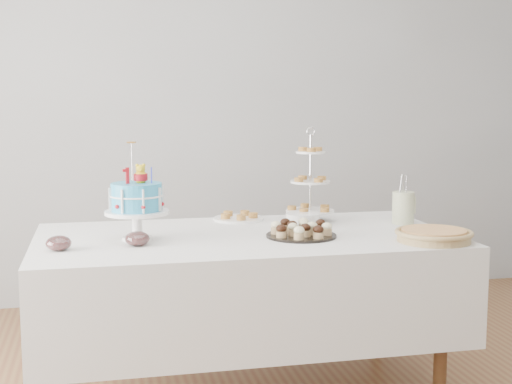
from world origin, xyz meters
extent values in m
cube|color=#939598|center=(0.00, 2.00, 1.35)|extent=(5.00, 0.04, 2.70)
cube|color=silver|center=(0.00, 0.30, 0.55)|extent=(1.92, 1.02, 0.45)
cylinder|color=#502D1B|center=(-0.82, -0.07, 0.34)|extent=(0.06, 0.06, 0.67)
cylinder|color=#502D1B|center=(0.82, -0.07, 0.34)|extent=(0.06, 0.06, 0.67)
cylinder|color=#502D1B|center=(-0.82, 0.67, 0.34)|extent=(0.06, 0.06, 0.67)
cylinder|color=#502D1B|center=(0.82, 0.67, 0.34)|extent=(0.06, 0.06, 0.67)
cylinder|color=#30A0D2|center=(-0.50, 0.27, 0.97)|extent=(0.22, 0.22, 0.12)
torus|color=white|center=(-0.50, 0.27, 0.97)|extent=(0.24, 0.24, 0.01)
cube|color=#B1121B|center=(-0.54, 0.26, 1.06)|extent=(0.02, 0.02, 0.07)
cylinder|color=blue|center=(-0.43, 0.26, 1.06)|extent=(0.01, 0.01, 0.07)
cylinder|color=silver|center=(-0.51, 0.30, 1.11)|extent=(0.00, 0.00, 0.17)
cylinder|color=gold|center=(-0.51, 0.30, 1.21)|extent=(0.04, 0.04, 0.01)
cylinder|color=black|center=(0.24, 0.19, 0.78)|extent=(0.32, 0.32, 0.01)
ellipsoid|color=black|center=(0.18, 0.19, 0.82)|extent=(0.05, 0.05, 0.04)
ellipsoid|color=beige|center=(0.30, 0.19, 0.82)|extent=(0.05, 0.05, 0.04)
cylinder|color=tan|center=(0.78, -0.04, 0.79)|extent=(0.32, 0.32, 0.04)
cylinder|color=#BE874A|center=(0.78, -0.04, 0.81)|extent=(0.28, 0.28, 0.02)
torus|color=tan|center=(0.78, -0.04, 0.81)|extent=(0.34, 0.34, 0.02)
cylinder|color=silver|center=(0.40, 0.58, 0.99)|extent=(0.01, 0.01, 0.45)
cylinder|color=white|center=(0.40, 0.58, 0.82)|extent=(0.25, 0.25, 0.01)
cylinder|color=white|center=(0.40, 0.58, 0.98)|extent=(0.21, 0.21, 0.01)
cylinder|color=white|center=(0.40, 0.58, 1.13)|extent=(0.15, 0.15, 0.01)
torus|color=silver|center=(0.40, 0.58, 1.23)|extent=(0.05, 0.01, 0.05)
cylinder|color=white|center=(0.32, 0.45, 0.80)|extent=(0.17, 0.17, 0.07)
cylinder|color=white|center=(0.05, 0.70, 0.78)|extent=(0.26, 0.26, 0.01)
ellipsoid|color=silver|center=(-0.51, 0.15, 0.80)|extent=(0.11, 0.11, 0.06)
cylinder|color=#540907|center=(-0.51, 0.15, 0.80)|extent=(0.07, 0.07, 0.03)
ellipsoid|color=silver|center=(-0.83, 0.13, 0.80)|extent=(0.11, 0.11, 0.06)
cylinder|color=#540907|center=(-0.83, 0.13, 0.80)|extent=(0.07, 0.07, 0.03)
cylinder|color=#F0E5CF|center=(0.84, 0.41, 0.85)|extent=(0.11, 0.11, 0.16)
cylinder|color=#F0E5CF|center=(0.89, 0.40, 0.87)|extent=(0.01, 0.01, 0.09)
camera|label=1|loc=(-0.66, -2.90, 1.40)|focal=50.00mm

